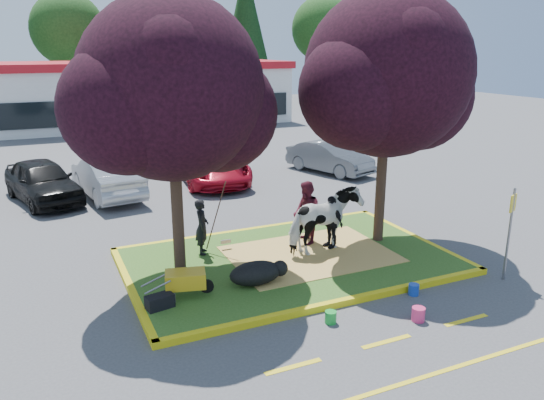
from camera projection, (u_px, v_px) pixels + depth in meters
name	position (u px, v px, depth m)	size (l,w,h in m)	color
ground	(290.00, 263.00, 13.83)	(90.00, 90.00, 0.00)	#424244
median_island	(290.00, 261.00, 13.81)	(8.00, 5.00, 0.15)	#2D541A
curb_near	(342.00, 302.00, 11.55)	(8.30, 0.16, 0.15)	yellow
curb_far	(252.00, 230.00, 16.06)	(8.30, 0.16, 0.15)	yellow
curb_left	(131.00, 289.00, 12.19)	(0.16, 5.30, 0.15)	yellow
curb_right	(415.00, 238.00, 15.43)	(0.16, 5.30, 0.15)	yellow
straw_bedding	(310.00, 254.00, 14.02)	(4.20, 3.00, 0.01)	tan
tree_purple_left	(173.00, 97.00, 11.84)	(5.06, 4.20, 6.51)	black
tree_purple_right	(388.00, 81.00, 13.87)	(5.30, 4.40, 6.82)	black
fire_lane_stripe_a	(293.00, 367.00, 9.36)	(1.10, 0.12, 0.01)	yellow
fire_lane_stripe_b	(386.00, 342.00, 10.16)	(1.10, 0.12, 0.01)	yellow
fire_lane_stripe_c	(466.00, 320.00, 10.95)	(1.10, 0.12, 0.01)	yellow
fire_lane_long	(428.00, 376.00, 9.11)	(6.00, 0.10, 0.01)	yellow
retail_building	(144.00, 92.00, 38.46)	(20.40, 8.40, 4.40)	silver
treeline	(108.00, 18.00, 45.04)	(46.58, 7.80, 14.63)	black
cow	(325.00, 221.00, 13.97)	(0.94, 2.06, 1.74)	white
calf	(255.00, 273.00, 12.20)	(1.25, 0.71, 0.54)	black
handler	(202.00, 227.00, 13.91)	(0.54, 0.35, 1.48)	black
visitor_a	(306.00, 213.00, 14.59)	(0.86, 0.67, 1.76)	#4A1522
visitor_b	(331.00, 222.00, 14.34)	(0.85, 0.36, 1.46)	black
wheelbarrow	(186.00, 280.00, 11.55)	(1.56, 0.72, 0.59)	black
gear_bag_dark	(160.00, 302.00, 11.12)	(0.57, 0.31, 0.29)	black
gear_bag_green	(189.00, 276.00, 12.46)	(0.39, 0.24, 0.21)	black
sign_post	(510.00, 225.00, 12.49)	(0.31, 0.15, 2.30)	slate
bucket_green	(331.00, 317.00, 10.82)	(0.24, 0.24, 0.26)	#16942E
bucket_pink	(418.00, 314.00, 10.90)	(0.27, 0.27, 0.29)	#CE2D65
bucket_blue	(414.00, 290.00, 12.05)	(0.24, 0.24, 0.26)	#1640B6
car_black	(42.00, 181.00, 19.15)	(1.81, 4.49, 1.53)	black
car_silver	(107.00, 176.00, 19.80)	(1.64, 4.71, 1.55)	#ADB0B6
car_red	(211.00, 164.00, 21.96)	(2.44, 5.29, 1.47)	#A80E1F
car_white	(227.00, 163.00, 22.62)	(1.79, 4.40, 1.28)	silver
car_grey	(330.00, 157.00, 23.61)	(1.46, 4.17, 1.37)	#585B5F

